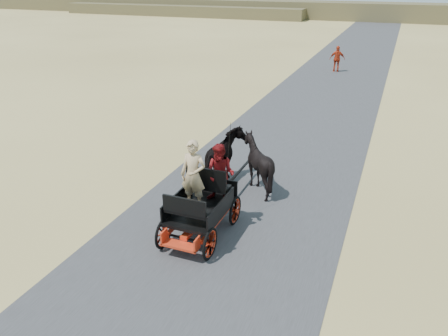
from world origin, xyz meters
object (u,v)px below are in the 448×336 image
at_px(horse_left, 224,159).
at_px(horse_right, 258,164).
at_px(pedestrian, 337,59).
at_px(carriage, 201,221).

bearing_deg(horse_left, horse_right, -180.00).
bearing_deg(pedestrian, horse_left, 78.40).
distance_m(horse_right, pedestrian, 19.06).
distance_m(carriage, horse_right, 3.09).
height_order(horse_left, horse_right, horse_right).
height_order(horse_left, pedestrian, pedestrian).
height_order(carriage, horse_left, horse_left).
distance_m(carriage, horse_left, 3.09).
height_order(horse_right, pedestrian, pedestrian).
relative_size(carriage, horse_left, 1.20).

